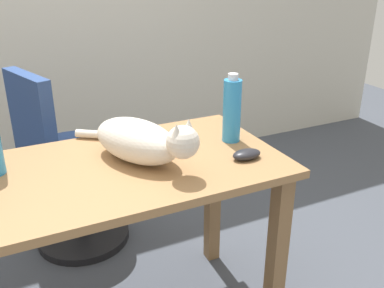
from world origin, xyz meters
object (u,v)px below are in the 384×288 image
(computer_mouse, at_px, (247,154))
(water_bottle, at_px, (232,110))
(cat, at_px, (141,140))
(office_chair, at_px, (67,173))

(computer_mouse, bearing_deg, water_bottle, 77.97)
(cat, distance_m, computer_mouse, 0.38)
(cat, bearing_deg, office_chair, 103.74)
(office_chair, xyz_separation_m, cat, (0.17, -0.68, 0.41))
(computer_mouse, xyz_separation_m, water_bottle, (0.04, 0.17, 0.11))
(office_chair, relative_size, computer_mouse, 8.61)
(office_chair, bearing_deg, computer_mouse, -58.15)
(water_bottle, bearing_deg, office_chair, 130.17)
(cat, distance_m, water_bottle, 0.39)
(computer_mouse, distance_m, water_bottle, 0.21)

